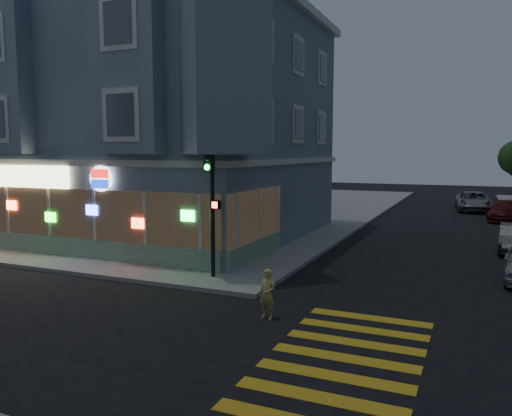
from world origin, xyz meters
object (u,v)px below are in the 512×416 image
Objects in this scene: parked_car_d at (474,201)px; running_child at (267,294)px; parked_car_c at (503,211)px; traffic_signal at (211,187)px.

running_child is at bearing -104.74° from parked_car_d.
running_child is 0.32× the size of parked_car_c.
running_child reaches higher than parked_car_c.
parked_car_d is 27.50m from traffic_signal.
traffic_signal reaches higher than parked_car_d.
running_child is 29.36m from parked_car_d.
traffic_signal reaches higher than parked_car_c.
running_child is 24.67m from parked_car_c.
running_child is at bearing -99.55° from parked_car_c.
parked_car_d is at bearing 92.80° from running_child.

